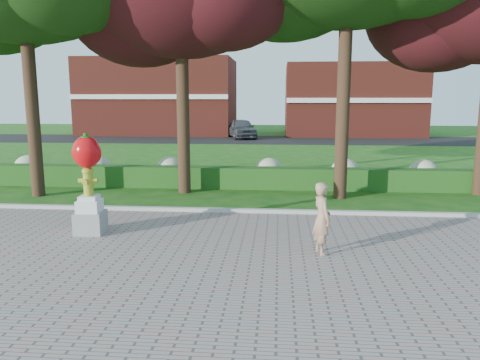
% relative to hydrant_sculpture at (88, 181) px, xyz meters
% --- Properties ---
extents(ground, '(100.00, 100.00, 0.00)m').
position_rel_hydrant_sculpture_xyz_m(ground, '(3.28, -0.54, -1.36)').
color(ground, '#134C13').
rests_on(ground, ground).
extents(walkway, '(40.00, 14.00, 0.04)m').
position_rel_hydrant_sculpture_xyz_m(walkway, '(3.28, -4.54, -1.34)').
color(walkway, gray).
rests_on(walkway, ground).
extents(curb, '(40.00, 0.18, 0.15)m').
position_rel_hydrant_sculpture_xyz_m(curb, '(3.28, 2.46, -1.29)').
color(curb, '#ADADA5').
rests_on(curb, ground).
extents(lawn_hedge, '(24.00, 0.70, 0.80)m').
position_rel_hydrant_sculpture_xyz_m(lawn_hedge, '(3.28, 6.46, -0.96)').
color(lawn_hedge, '#174012').
rests_on(lawn_hedge, ground).
extents(hydrangea_row, '(20.10, 1.10, 0.99)m').
position_rel_hydrant_sculpture_xyz_m(hydrangea_row, '(3.85, 7.46, -0.81)').
color(hydrangea_row, '#BEC597').
rests_on(hydrangea_row, ground).
extents(street, '(50.00, 8.00, 0.02)m').
position_rel_hydrant_sculpture_xyz_m(street, '(3.28, 27.46, -1.35)').
color(street, black).
rests_on(street, ground).
extents(building_left, '(14.00, 8.00, 7.00)m').
position_rel_hydrant_sculpture_xyz_m(building_left, '(-6.72, 33.46, 2.14)').
color(building_left, maroon).
rests_on(building_left, ground).
extents(building_right, '(12.00, 8.00, 6.40)m').
position_rel_hydrant_sculpture_xyz_m(building_right, '(11.28, 33.46, 1.84)').
color(building_right, maroon).
rests_on(building_right, ground).
extents(hydrant_sculpture, '(0.73, 0.71, 2.50)m').
position_rel_hydrant_sculpture_xyz_m(hydrant_sculpture, '(0.00, 0.00, 0.00)').
color(hydrant_sculpture, gray).
rests_on(hydrant_sculpture, walkway).
extents(woman, '(0.54, 0.67, 1.58)m').
position_rel_hydrant_sculpture_xyz_m(woman, '(5.62, -1.10, -0.54)').
color(woman, tan).
rests_on(woman, walkway).
extents(parked_car, '(3.16, 5.19, 1.65)m').
position_rel_hydrant_sculpture_xyz_m(parked_car, '(1.50, 28.89, -0.52)').
color(parked_car, '#44484C').
rests_on(parked_car, street).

